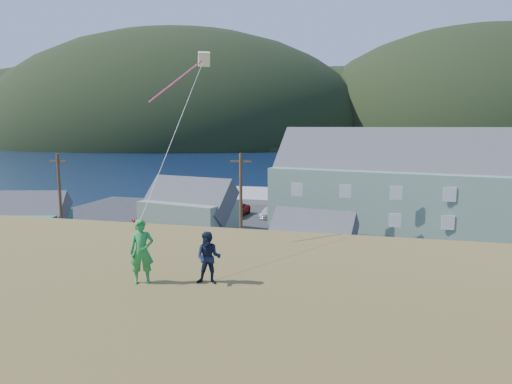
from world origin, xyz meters
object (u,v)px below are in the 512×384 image
lodge (451,184)px  shed_white (312,240)px  wharf (298,197)px  shed_palegreen_near (189,207)px  kite_flyer_navy (209,258)px  shed_palegreen_far (324,196)px  kite_flyer_green (142,252)px  shed_teal (28,218)px

lodge → shed_white: bearing=-118.8°
wharf → shed_palegreen_near: (-8.38, -24.68, 2.25)m
kite_flyer_navy → shed_palegreen_far: bearing=83.8°
kite_flyer_green → shed_white: bearing=60.2°
wharf → kite_flyer_green: kite_flyer_green is taller
shed_palegreen_far → kite_flyer_green: kite_flyer_green is taller
wharf → kite_flyer_green: size_ratio=14.54×
kite_flyer_green → wharf: bearing=68.2°
lodge → shed_white: lodge is taller
wharf → shed_white: 34.37m
lodge → shed_palegreen_far: lodge is taller
shed_palegreen_near → shed_white: 17.23m
wharf → shed_teal: size_ratio=3.00×
lodge → kite_flyer_green: lodge is taller
shed_white → lodge: bearing=61.6°
shed_palegreen_far → kite_flyer_navy: kite_flyer_navy is taller
shed_teal → shed_white: shed_teal is taller
shed_palegreen_near → shed_white: (14.64, -9.07, -0.55)m
kite_flyer_green → lodge: bearing=44.2°
lodge → shed_palegreen_near: lodge is taller
shed_teal → shed_palegreen_near: 16.35m
shed_teal → kite_flyer_green: (27.62, -27.61, 5.85)m
shed_teal → shed_palegreen_far: shed_palegreen_far is taller
kite_flyer_green → kite_flyer_navy: size_ratio=1.23×
wharf → lodge: (19.39, -18.05, 4.82)m
shed_teal → shed_palegreen_far: 34.10m
shed_white → shed_palegreen_far: (-1.05, 20.90, 0.50)m
shed_palegreen_far → shed_teal: bearing=-142.1°
shed_palegreen_near → shed_palegreen_far: shed_palegreen_near is taller
shed_palegreen_near → shed_palegreen_far: 18.02m
lodge → wharf: bearing=148.1°
lodge → kite_flyer_navy: size_ratio=27.78×
wharf → shed_white: shed_white is taller
kite_flyer_green → shed_palegreen_near: bearing=84.1°
wharf → kite_flyer_navy: bearing=-83.8°
shed_palegreen_near → kite_flyer_navy: bearing=-54.5°
shed_teal → shed_white: (29.21, -1.67, -0.09)m
shed_white → kite_flyer_green: bearing=-82.0°
shed_white → kite_flyer_navy: kite_flyer_navy is taller
lodge → shed_palegreen_far: bearing=170.9°
shed_palegreen_near → kite_flyer_green: kite_flyer_green is taller
lodge → kite_flyer_green: bearing=-98.4°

